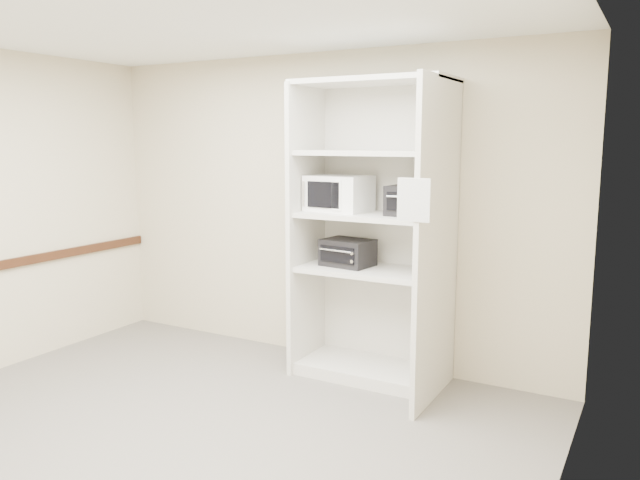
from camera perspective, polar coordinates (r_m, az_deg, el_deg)
The scene contains 9 objects.
floor at distance 4.35m, azimuth -13.24°, elevation -17.76°, with size 4.50×4.00×0.01m, color #615B55.
ceiling at distance 3.96m, azimuth -14.74°, elevation 19.78°, with size 4.50×4.00×0.01m, color white.
wall_back at distance 5.55m, azimuth 0.22°, elevation 2.92°, with size 4.50×0.02×2.70m, color #C4B898.
wall_right at distance 2.93m, azimuth 20.41°, elevation -3.22°, with size 0.02×4.00×2.70m, color #C4B898.
shelving_unit at distance 5.03m, azimuth 5.25°, elevation -0.29°, with size 1.24×0.92×2.42m.
microwave at distance 5.15m, azimuth 1.75°, elevation 4.29°, with size 0.49×0.37×0.29m, color white.
toaster_oven_upper at distance 4.86m, azimuth 8.71°, elevation 3.55°, with size 0.40×0.30×0.23m, color black.
toaster_oven_lower at distance 5.16m, azimuth 2.56°, elevation -1.15°, with size 0.40×0.30×0.22m, color black.
paper_sign at distance 4.19m, azimuth 8.55°, elevation 3.64°, with size 0.23×0.01×0.29m, color white.
Camera 1 is at (2.66, -2.84, 1.94)m, focal length 35.00 mm.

